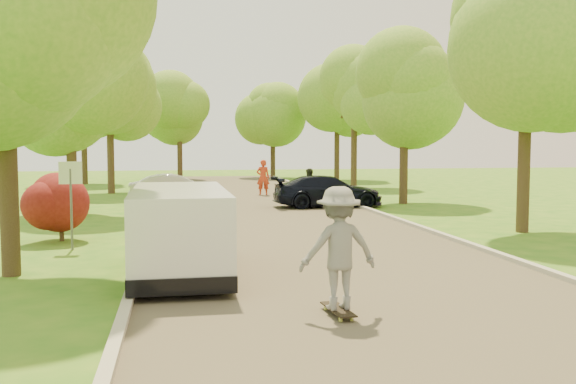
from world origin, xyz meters
TOP-DOWN VIEW (x-y plane):
  - ground at (0.00, 0.00)m, footprint 100.00×100.00m
  - road at (0.00, 8.00)m, footprint 8.00×60.00m
  - curb_left at (-4.05, 8.00)m, footprint 0.18×60.00m
  - curb_right at (4.05, 8.00)m, footprint 0.18×60.00m
  - street_sign at (-5.80, 4.00)m, footprint 0.55×0.06m
  - red_shrub at (-6.30, 5.50)m, footprint 1.70×1.70m
  - tree_l_mida at (-6.30, 1.00)m, footprint 4.71×4.60m
  - tree_l_midb at (-6.81, 12.00)m, footprint 4.30×4.20m
  - tree_l_far at (-6.39, 22.00)m, footprint 4.92×4.80m
  - tree_r_mida at (7.02, 5.00)m, footprint 5.13×5.00m
  - tree_r_midb at (6.60, 14.00)m, footprint 4.51×4.40m
  - tree_r_far at (7.23, 24.00)m, footprint 5.33×5.20m
  - tree_bg_a at (-8.78, 30.00)m, footprint 5.12×5.00m
  - tree_bg_b at (8.22, 32.00)m, footprint 5.12×5.00m
  - tree_bg_c at (-2.79, 34.00)m, footprint 4.92×4.80m
  - tree_bg_d at (4.22, 36.00)m, footprint 5.12×5.00m
  - minivan at (-3.20, 0.48)m, footprint 1.88×4.66m
  - silver_sedan at (-3.30, 15.44)m, footprint 3.99×1.56m
  - dark_sedan at (2.84, 13.11)m, footprint 4.53×1.95m
  - longboard at (-0.85, -3.03)m, footprint 0.36×0.97m
  - skateboarder at (-0.85, -3.03)m, footprint 1.26×0.80m
  - person_striped at (1.02, 19.43)m, footprint 0.69×0.49m
  - person_olive at (2.32, 14.48)m, footprint 0.95×0.90m

SIDE VIEW (x-z plane):
  - ground at x=0.00m, z-range 0.00..0.00m
  - road at x=0.00m, z-range 0.00..0.01m
  - curb_left at x=-4.05m, z-range 0.00..0.12m
  - curb_right at x=4.05m, z-range 0.00..0.12m
  - longboard at x=-0.85m, z-range 0.05..0.16m
  - silver_sedan at x=-3.30m, z-range 0.00..1.29m
  - dark_sedan at x=2.84m, z-range 0.00..1.30m
  - person_olive at x=2.32m, z-range 0.00..1.54m
  - person_striped at x=1.02m, z-range 0.00..1.79m
  - minivan at x=-3.20m, z-range 0.05..1.78m
  - skateboarder at x=-0.85m, z-range 0.12..1.98m
  - red_shrub at x=-6.30m, z-range 0.12..2.07m
  - street_sign at x=-5.80m, z-range 0.48..2.65m
  - tree_l_midb at x=-6.81m, z-range 1.28..7.89m
  - tree_r_midb at x=6.60m, z-range 1.38..8.38m
  - tree_bg_c at x=-2.79m, z-range 1.35..8.69m
  - tree_l_mida at x=-6.30m, z-range 1.48..8.87m
  - tree_bg_a at x=-8.78m, z-range 1.45..9.18m
  - tree_bg_d at x=4.22m, z-range 1.45..9.18m
  - tree_l_far at x=-6.39m, z-range 1.57..9.36m
  - tree_r_mida at x=7.02m, z-range 1.56..9.51m
  - tree_bg_b at x=8.22m, z-range 1.56..9.51m
  - tree_r_far at x=7.23m, z-range 1.66..10.00m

